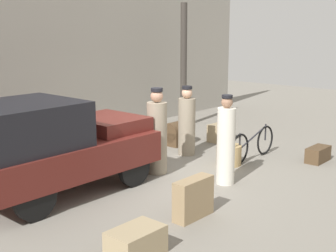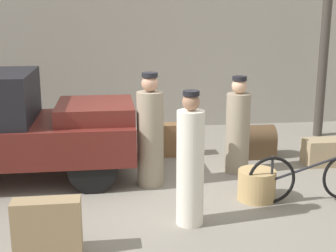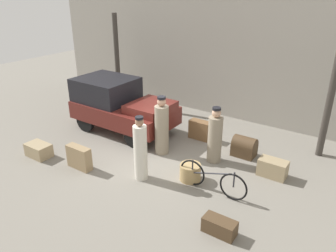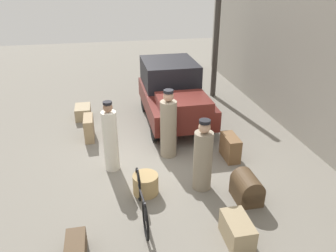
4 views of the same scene
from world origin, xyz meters
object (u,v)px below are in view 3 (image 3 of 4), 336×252
at_px(wicker_basket, 190,172).
at_px(trunk_large_brown, 200,130).
at_px(suitcase_small_leather, 79,157).
at_px(suitcase_black_upright, 219,226).
at_px(bicycle, 212,179).
at_px(trunk_barrel_dark, 244,147).
at_px(porter_standing_middle, 140,151).
at_px(porter_with_bicycle, 162,128).
at_px(trunk_wicker_pale, 39,150).
at_px(truck, 119,104).
at_px(conductor_in_dark_uniform, 215,137).
at_px(suitcase_tan_flat, 273,168).

xyz_separation_m(wicker_basket, trunk_large_brown, (-0.99, 2.26, 0.09)).
xyz_separation_m(suitcase_small_leather, suitcase_black_upright, (4.28, -0.16, -0.15)).
bearing_deg(bicycle, suitcase_black_upright, -56.22).
distance_m(wicker_basket, trunk_barrel_dark, 2.10).
distance_m(porter_standing_middle, trunk_large_brown, 2.95).
height_order(porter_with_bicycle, trunk_wicker_pale, porter_with_bicycle).
distance_m(truck, suitcase_black_upright, 5.84).
xyz_separation_m(trunk_barrel_dark, suitcase_black_upright, (0.87, -3.36, -0.11)).
relative_size(trunk_large_brown, suitcase_black_upright, 1.03).
bearing_deg(conductor_in_dark_uniform, suitcase_tan_flat, 5.21).
xyz_separation_m(porter_with_bicycle, suitcase_tan_flat, (3.13, 0.58, -0.57)).
distance_m(truck, trunk_barrel_dark, 4.34).
bearing_deg(trunk_wicker_pale, porter_standing_middle, 13.76).
height_order(porter_with_bicycle, suitcase_tan_flat, porter_with_bicycle).
relative_size(porter_with_bicycle, trunk_large_brown, 2.52).
distance_m(bicycle, suitcase_tan_flat, 1.82).
distance_m(suitcase_black_upright, suitcase_tan_flat, 2.74).
xyz_separation_m(porter_with_bicycle, conductor_in_dark_uniform, (1.50, 0.43, -0.07)).
distance_m(porter_standing_middle, suitcase_small_leather, 1.85).
bearing_deg(truck, trunk_large_brown, 19.13).
distance_m(suitcase_small_leather, suitcase_tan_flat, 5.15).
bearing_deg(wicker_basket, trunk_wicker_pale, -161.52).
xyz_separation_m(wicker_basket, trunk_barrel_dark, (0.63, 2.00, 0.06)).
distance_m(truck, trunk_wicker_pale, 2.95).
height_order(truck, trunk_wicker_pale, truck).
xyz_separation_m(truck, porter_with_bicycle, (2.16, -0.57, -0.13)).
relative_size(conductor_in_dark_uniform, suitcase_black_upright, 2.38).
relative_size(suitcase_small_leather, suitcase_black_upright, 1.10).
relative_size(bicycle, trunk_wicker_pale, 2.42).
relative_size(porter_standing_middle, suitcase_black_upright, 2.53).
height_order(bicycle, porter_standing_middle, porter_standing_middle).
bearing_deg(porter_standing_middle, suitcase_black_upright, -15.42).
height_order(trunk_large_brown, trunk_wicker_pale, trunk_large_brown).
height_order(bicycle, suitcase_small_leather, bicycle).
bearing_deg(suitcase_black_upright, wicker_basket, 137.81).
xyz_separation_m(bicycle, suitcase_black_upright, (0.80, -1.19, -0.19)).
height_order(truck, suitcase_tan_flat, truck).
bearing_deg(trunk_wicker_pale, trunk_barrel_dark, 34.97).
bearing_deg(conductor_in_dark_uniform, suitcase_small_leather, -139.38).
height_order(truck, porter_with_bicycle, porter_with_bicycle).
bearing_deg(trunk_barrel_dark, trunk_wicker_pale, -145.03).
distance_m(conductor_in_dark_uniform, suitcase_black_upright, 3.02).
relative_size(conductor_in_dark_uniform, trunk_barrel_dark, 2.47).
xyz_separation_m(trunk_wicker_pale, suitcase_tan_flat, (5.95, 2.80, 0.04)).
xyz_separation_m(truck, bicycle, (4.31, -1.53, -0.57)).
height_order(bicycle, conductor_in_dark_uniform, conductor_in_dark_uniform).
bearing_deg(porter_with_bicycle, porter_standing_middle, -75.71).
relative_size(wicker_basket, suitcase_black_upright, 0.80).
relative_size(trunk_barrel_dark, suitcase_tan_flat, 0.91).
bearing_deg(bicycle, trunk_large_brown, 124.89).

